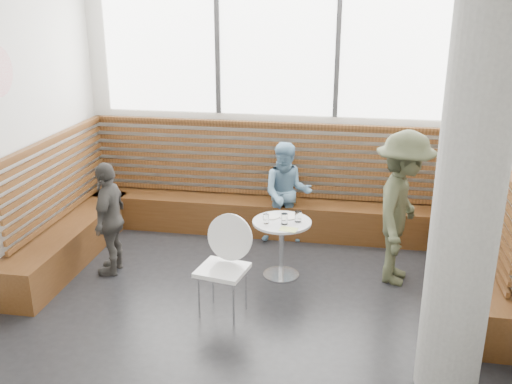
% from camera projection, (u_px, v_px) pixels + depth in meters
% --- Properties ---
extents(room, '(5.00, 5.00, 3.20)m').
position_uv_depth(room, '(236.00, 164.00, 5.00)').
color(room, silver).
rests_on(room, ground).
extents(booth, '(5.00, 2.50, 1.44)m').
position_uv_depth(booth, '(267.00, 217.00, 7.03)').
color(booth, '#462811').
rests_on(booth, ground).
extents(concrete_column, '(0.50, 0.50, 3.20)m').
position_uv_depth(concrete_column, '(469.00, 200.00, 4.13)').
color(concrete_column, gray).
rests_on(concrete_column, ground).
extents(cafe_table, '(0.65, 0.65, 0.66)m').
position_uv_depth(cafe_table, '(282.00, 237.00, 6.29)').
color(cafe_table, silver).
rests_on(cafe_table, ground).
extents(cafe_chair, '(0.47, 0.46, 0.98)m').
position_uv_depth(cafe_chair, '(224.00, 257.00, 5.56)').
color(cafe_chair, white).
rests_on(cafe_chair, ground).
extents(adult_man, '(0.85, 1.20, 1.69)m').
position_uv_depth(adult_man, '(402.00, 209.00, 6.08)').
color(adult_man, '#3E432C').
rests_on(adult_man, ground).
extents(child_back, '(0.70, 0.58, 1.30)m').
position_uv_depth(child_back, '(287.00, 194.00, 7.13)').
color(child_back, '#648EAE').
rests_on(child_back, ground).
extents(child_left, '(0.37, 0.78, 1.30)m').
position_uv_depth(child_left, '(110.00, 218.00, 6.35)').
color(child_left, '#43403C').
rests_on(child_left, ground).
extents(plate_near, '(0.19, 0.19, 0.01)m').
position_uv_depth(plate_near, '(271.00, 216.00, 6.34)').
color(plate_near, white).
rests_on(plate_near, cafe_table).
extents(plate_far, '(0.20, 0.20, 0.01)m').
position_uv_depth(plate_far, '(288.00, 217.00, 6.33)').
color(plate_far, white).
rests_on(plate_far, cafe_table).
extents(glass_left, '(0.07, 0.07, 0.10)m').
position_uv_depth(glass_left, '(266.00, 219.00, 6.15)').
color(glass_left, white).
rests_on(glass_left, cafe_table).
extents(glass_mid, '(0.07, 0.07, 0.12)m').
position_uv_depth(glass_mid, '(284.00, 219.00, 6.13)').
color(glass_mid, white).
rests_on(glass_mid, cafe_table).
extents(glass_right, '(0.07, 0.07, 0.12)m').
position_uv_depth(glass_right, '(298.00, 217.00, 6.19)').
color(glass_right, white).
rests_on(glass_right, cafe_table).
extents(menu_card, '(0.20, 0.16, 0.00)m').
position_uv_depth(menu_card, '(288.00, 229.00, 6.00)').
color(menu_card, '#A5C64C').
rests_on(menu_card, cafe_table).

